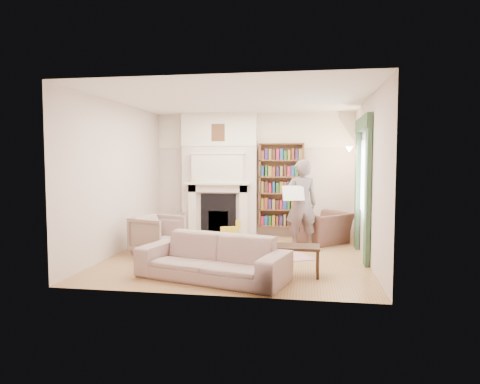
% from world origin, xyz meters
% --- Properties ---
extents(floor, '(4.50, 4.50, 0.00)m').
position_xyz_m(floor, '(0.00, 0.00, 0.00)').
color(floor, brown).
rests_on(floor, ground).
extents(ceiling, '(4.50, 4.50, 0.00)m').
position_xyz_m(ceiling, '(0.00, 0.00, 2.80)').
color(ceiling, white).
rests_on(ceiling, wall_back).
extents(wall_back, '(4.50, 0.00, 4.50)m').
position_xyz_m(wall_back, '(0.00, 2.25, 1.40)').
color(wall_back, beige).
rests_on(wall_back, floor).
extents(wall_front, '(4.50, 0.00, 4.50)m').
position_xyz_m(wall_front, '(0.00, -2.25, 1.40)').
color(wall_front, beige).
rests_on(wall_front, floor).
extents(wall_left, '(0.00, 4.50, 4.50)m').
position_xyz_m(wall_left, '(-2.25, 0.00, 1.40)').
color(wall_left, beige).
rests_on(wall_left, floor).
extents(wall_right, '(0.00, 4.50, 4.50)m').
position_xyz_m(wall_right, '(2.25, 0.00, 1.40)').
color(wall_right, beige).
rests_on(wall_right, floor).
extents(fireplace, '(1.70, 0.58, 2.80)m').
position_xyz_m(fireplace, '(-0.75, 2.05, 1.39)').
color(fireplace, beige).
rests_on(fireplace, floor).
extents(bookcase, '(1.00, 0.24, 1.85)m').
position_xyz_m(bookcase, '(0.65, 2.12, 1.18)').
color(bookcase, brown).
rests_on(bookcase, floor).
extents(window, '(0.02, 0.90, 1.30)m').
position_xyz_m(window, '(2.23, 0.40, 1.45)').
color(window, silver).
rests_on(window, wall_right).
extents(curtain_left, '(0.07, 0.32, 2.40)m').
position_xyz_m(curtain_left, '(2.20, -0.30, 1.20)').
color(curtain_left, '#2E4830').
rests_on(curtain_left, floor).
extents(curtain_right, '(0.07, 0.32, 2.40)m').
position_xyz_m(curtain_right, '(2.20, 1.10, 1.20)').
color(curtain_right, '#2E4830').
rests_on(curtain_right, floor).
extents(pelmet, '(0.09, 1.70, 0.24)m').
position_xyz_m(pelmet, '(2.19, 0.40, 2.38)').
color(pelmet, '#2E4830').
rests_on(pelmet, wall_right).
extents(wall_sconce, '(0.20, 0.24, 0.24)m').
position_xyz_m(wall_sconce, '(2.03, 1.50, 1.90)').
color(wall_sconce, gold).
rests_on(wall_sconce, wall_right).
extents(rug, '(3.34, 3.02, 0.01)m').
position_xyz_m(rug, '(-0.29, 0.32, 0.01)').
color(rug, tan).
rests_on(rug, floor).
extents(armchair_reading, '(1.32, 1.32, 0.65)m').
position_xyz_m(armchair_reading, '(1.56, 1.50, 0.32)').
color(armchair_reading, '#472D26').
rests_on(armchair_reading, floor).
extents(armchair_left, '(1.00, 0.99, 0.71)m').
position_xyz_m(armchair_left, '(-1.51, -0.02, 0.36)').
color(armchair_left, '#BDB09B').
rests_on(armchair_left, floor).
extents(sofa, '(2.34, 1.43, 0.64)m').
position_xyz_m(sofa, '(-0.13, -1.51, 0.32)').
color(sofa, '#B0A091').
rests_on(sofa, floor).
extents(man_reading, '(0.73, 0.58, 1.75)m').
position_xyz_m(man_reading, '(1.11, 0.90, 0.87)').
color(man_reading, '#60504C').
rests_on(man_reading, floor).
extents(newspaper, '(0.44, 0.23, 0.28)m').
position_xyz_m(newspaper, '(0.96, 0.70, 1.11)').
color(newspaper, white).
rests_on(newspaper, man_reading).
extents(coffee_table, '(0.70, 0.45, 0.45)m').
position_xyz_m(coffee_table, '(1.07, -1.10, 0.23)').
color(coffee_table, '#362513').
rests_on(coffee_table, floor).
extents(paraffin_heater, '(0.31, 0.31, 0.55)m').
position_xyz_m(paraffin_heater, '(-1.65, 1.84, 0.28)').
color(paraffin_heater, '#ACAFB4').
rests_on(paraffin_heater, floor).
extents(rocking_horse, '(0.60, 0.39, 0.49)m').
position_xyz_m(rocking_horse, '(-0.35, 1.06, 0.25)').
color(rocking_horse, gold).
rests_on(rocking_horse, rug).
extents(board_game, '(0.46, 0.46, 0.03)m').
position_xyz_m(board_game, '(-0.17, -0.02, 0.03)').
color(board_game, '#B6BF43').
rests_on(board_game, rug).
extents(game_box_lid, '(0.30, 0.22, 0.05)m').
position_xyz_m(game_box_lid, '(-0.76, -0.13, 0.04)').
color(game_box_lid, '#A02212').
rests_on(game_box_lid, rug).
extents(comic_annuals, '(0.55, 0.33, 0.02)m').
position_xyz_m(comic_annuals, '(0.31, -0.47, 0.02)').
color(comic_annuals, red).
rests_on(comic_annuals, rug).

